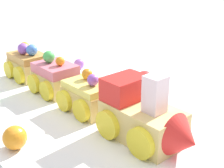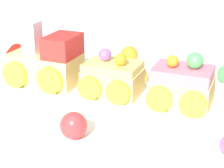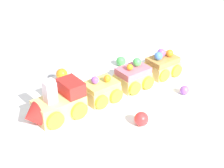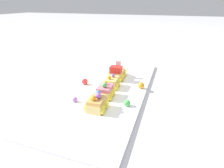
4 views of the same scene
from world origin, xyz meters
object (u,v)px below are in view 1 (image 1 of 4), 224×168
cake_car_lemon (90,96)px  gumball_purple (79,64)px  cake_car_caramel (28,64)px  gumball_red (145,79)px  gumball_orange (15,138)px  cake_car_strawberry (55,78)px  cake_train_locomotive (147,119)px

cake_car_lemon → gumball_purple: (-0.17, 0.09, -0.01)m
cake_car_lemon → cake_car_caramel: bearing=-179.9°
gumball_purple → gumball_red: size_ratio=0.72×
gumball_purple → gumball_red: 0.16m
gumball_purple → gumball_orange: gumball_orange is taller
cake_car_lemon → gumball_orange: bearing=-79.7°
cake_car_lemon → gumball_purple: cake_car_lemon is taller
cake_car_strawberry → gumball_purple: 0.12m
cake_train_locomotive → gumball_orange: cake_train_locomotive is taller
cake_car_caramel → gumball_orange: 0.24m
gumball_orange → cake_car_strawberry: bearing=134.9°
cake_car_lemon → gumball_red: size_ratio=2.63×
gumball_orange → cake_car_lemon: bearing=103.2°
cake_car_strawberry → gumball_red: size_ratio=2.63×
cake_car_strawberry → gumball_orange: size_ratio=2.68×
gumball_purple → gumball_orange: bearing=-47.8°
gumball_purple → gumball_red: bearing=13.3°
cake_train_locomotive → gumball_red: bearing=133.6°
cake_car_lemon → gumball_red: cake_car_lemon is taller
cake_car_lemon → gumball_purple: bearing=148.9°
cake_car_strawberry → gumball_orange: 0.17m
cake_train_locomotive → gumball_purple: 0.29m
cake_car_lemon → gumball_orange: (0.03, -0.13, -0.01)m
cake_train_locomotive → cake_car_caramel: size_ratio=1.70×
cake_car_lemon → gumball_red: bearing=93.4°
cake_car_strawberry → gumball_purple: size_ratio=3.63×
cake_car_strawberry → cake_car_caramel: bearing=-179.9°
cake_car_caramel → gumball_red: (0.17, 0.13, -0.01)m
gumball_purple → gumball_orange: 0.29m
cake_car_lemon → gumball_orange: size_ratio=2.68×
cake_car_caramel → cake_car_strawberry: bearing=0.1°
gumball_orange → gumball_purple: bearing=132.2°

